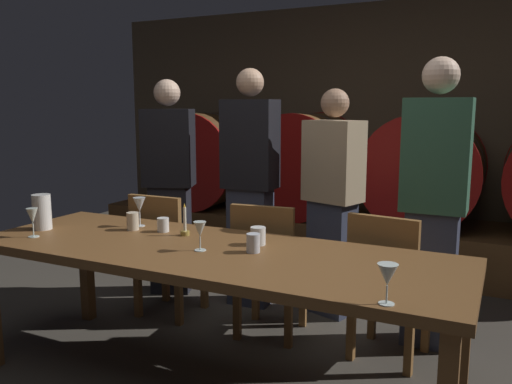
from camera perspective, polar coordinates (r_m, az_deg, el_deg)
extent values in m
cube|color=brown|center=(5.45, 13.22, 6.55)|extent=(5.94, 0.24, 2.46)
cube|color=brown|center=(5.07, 11.41, -5.25)|extent=(5.35, 0.90, 0.42)
cylinder|color=#513319|center=(5.59, -5.25, 3.56)|extent=(0.98, 0.80, 0.98)
cylinder|color=#9E1411|center=(5.24, -7.59, 3.14)|extent=(0.99, 0.03, 0.99)
cylinder|color=#9E1411|center=(5.95, -3.19, 3.93)|extent=(0.99, 0.03, 0.99)
cylinder|color=#2D2D33|center=(5.59, -5.25, 3.56)|extent=(0.99, 0.04, 0.99)
cylinder|color=brown|center=(5.11, 5.56, 3.01)|extent=(0.98, 0.80, 0.98)
cylinder|color=maroon|center=(4.72, 3.81, 2.52)|extent=(0.99, 0.03, 0.99)
cylinder|color=maroon|center=(5.50, 7.07, 3.43)|extent=(0.99, 0.03, 0.99)
cylinder|color=#2D2D33|center=(5.11, 5.56, 3.01)|extent=(0.99, 0.04, 0.99)
cylinder|color=#513319|center=(4.84, 17.86, 2.26)|extent=(0.98, 0.80, 0.98)
cylinder|color=#9E1411|center=(4.43, 17.09, 1.68)|extent=(0.99, 0.03, 0.99)
cylinder|color=#9E1411|center=(5.25, 18.50, 2.74)|extent=(0.99, 0.03, 0.99)
cylinder|color=#2D2D33|center=(4.84, 17.86, 2.26)|extent=(0.99, 0.04, 0.99)
cube|color=brown|center=(2.73, -5.08, -6.65)|extent=(2.60, 0.87, 0.05)
cube|color=brown|center=(3.85, -17.95, -8.13)|extent=(0.07, 0.07, 0.70)
cube|color=brown|center=(2.86, 21.61, -14.51)|extent=(0.07, 0.07, 0.70)
cube|color=brown|center=(3.79, -9.25, -6.58)|extent=(0.41, 0.41, 0.04)
cube|color=brown|center=(3.60, -10.95, -3.74)|extent=(0.40, 0.05, 0.42)
cube|color=brown|center=(3.91, -5.66, -9.54)|extent=(0.04, 0.04, 0.42)
cube|color=brown|center=(4.09, -9.82, -8.80)|extent=(0.04, 0.04, 0.42)
cube|color=brown|center=(3.64, -8.41, -11.06)|extent=(0.04, 0.04, 0.42)
cube|color=brown|center=(3.83, -12.75, -10.16)|extent=(0.04, 0.04, 0.42)
cube|color=brown|center=(3.42, 1.67, -8.26)|extent=(0.44, 0.44, 0.04)
cube|color=brown|center=(3.19, 0.66, -5.24)|extent=(0.40, 0.08, 0.42)
cube|color=brown|center=(3.60, 5.14, -11.23)|extent=(0.05, 0.05, 0.42)
cube|color=brown|center=(3.70, -0.04, -10.64)|extent=(0.05, 0.05, 0.42)
cube|color=brown|center=(3.30, 3.56, -13.21)|extent=(0.05, 0.05, 0.42)
cube|color=brown|center=(3.40, -2.07, -12.47)|extent=(0.05, 0.05, 0.42)
cube|color=brown|center=(3.21, 14.49, -9.75)|extent=(0.45, 0.45, 0.04)
cube|color=brown|center=(2.98, 13.55, -6.58)|extent=(0.40, 0.09, 0.42)
cube|color=brown|center=(3.40, 18.06, -12.97)|extent=(0.05, 0.05, 0.42)
cube|color=brown|center=(3.49, 12.55, -12.11)|extent=(0.05, 0.05, 0.42)
cube|color=brown|center=(3.10, 16.35, -15.15)|extent=(0.05, 0.05, 0.42)
cube|color=brown|center=(3.20, 10.33, -14.10)|extent=(0.05, 0.05, 0.42)
cube|color=black|center=(4.24, -9.25, -5.06)|extent=(0.35, 0.29, 0.86)
cube|color=black|center=(4.12, -9.52, 4.77)|extent=(0.44, 0.36, 0.59)
sphere|color=beige|center=(4.11, -9.68, 10.61)|extent=(0.20, 0.20, 0.20)
cube|color=#33384C|center=(3.92, -0.62, -5.92)|extent=(0.31, 0.21, 0.88)
cube|color=black|center=(3.79, -0.64, 5.22)|extent=(0.39, 0.26, 0.64)
sphere|color=#D8A884|center=(3.79, -0.65, 11.85)|extent=(0.20, 0.20, 0.20)
cube|color=#33384C|center=(3.79, 8.19, -7.07)|extent=(0.35, 0.28, 0.82)
cube|color=tan|center=(3.65, 8.44, 3.34)|extent=(0.44, 0.35, 0.56)
sphere|color=tan|center=(3.64, 8.59, 9.57)|extent=(0.19, 0.19, 0.19)
cube|color=#33384C|center=(3.44, 18.37, -8.93)|extent=(0.30, 0.20, 0.85)
cube|color=#336047|center=(3.28, 19.05, 3.79)|extent=(0.38, 0.24, 0.67)
sphere|color=beige|center=(3.28, 19.49, 11.88)|extent=(0.21, 0.21, 0.21)
cylinder|color=olive|center=(3.01, -7.74, -4.47)|extent=(0.05, 0.05, 0.02)
cylinder|color=#EDE5CC|center=(2.99, -7.77, -2.95)|extent=(0.02, 0.02, 0.14)
cone|color=yellow|center=(2.97, -7.80, -1.42)|extent=(0.01, 0.01, 0.02)
cylinder|color=white|center=(3.36, -22.28, -2.02)|extent=(0.11, 0.11, 0.21)
cylinder|color=silver|center=(3.20, -23.04, -4.49)|extent=(0.06, 0.06, 0.00)
cylinder|color=silver|center=(3.19, -23.08, -3.82)|extent=(0.01, 0.01, 0.07)
cone|color=silver|center=(3.18, -23.18, -2.41)|extent=(0.06, 0.06, 0.09)
cylinder|color=white|center=(3.29, -12.50, -3.62)|extent=(0.06, 0.06, 0.00)
cylinder|color=white|center=(3.28, -12.53, -2.86)|extent=(0.01, 0.01, 0.08)
cone|color=white|center=(3.26, -12.58, -1.36)|extent=(0.08, 0.08, 0.09)
cylinder|color=silver|center=(2.69, -6.09, -6.32)|extent=(0.06, 0.06, 0.00)
cylinder|color=silver|center=(2.68, -6.10, -5.56)|extent=(0.01, 0.01, 0.07)
cone|color=silver|center=(2.67, -6.13, -4.03)|extent=(0.07, 0.07, 0.08)
cylinder|color=silver|center=(2.04, 14.00, -11.71)|extent=(0.06, 0.06, 0.00)
cylinder|color=silver|center=(2.03, 14.04, -10.75)|extent=(0.01, 0.01, 0.07)
cone|color=silver|center=(2.01, 14.13, -8.73)|extent=(0.08, 0.08, 0.08)
cylinder|color=beige|center=(3.19, -13.27, -3.11)|extent=(0.07, 0.07, 0.11)
cylinder|color=white|center=(3.11, -10.08, -3.53)|extent=(0.07, 0.07, 0.08)
cylinder|color=white|center=(2.78, 0.22, -4.80)|extent=(0.08, 0.08, 0.10)
cylinder|color=silver|center=(2.64, -0.31, -5.57)|extent=(0.07, 0.07, 0.10)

